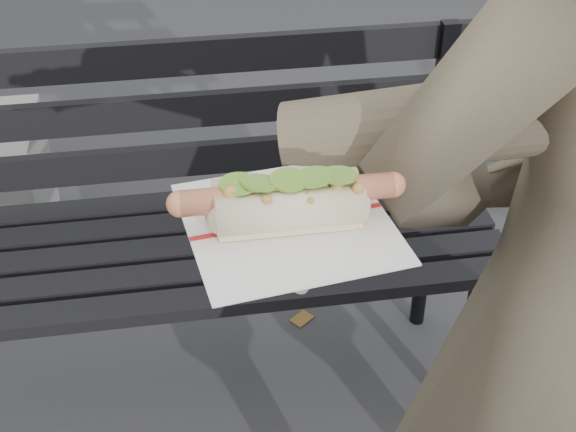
{
  "coord_description": "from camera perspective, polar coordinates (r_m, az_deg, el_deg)",
  "views": [
    {
      "loc": [
        -0.01,
        -0.5,
        1.57
      ],
      "look_at": [
        0.09,
        0.1,
        1.13
      ],
      "focal_mm": 50.0,
      "sensor_mm": 36.0,
      "label": 1
    }
  ],
  "objects": [
    {
      "name": "park_bench",
      "position": [
        1.82,
        -9.35,
        0.23
      ],
      "size": [
        1.5,
        0.44,
        0.88
      ],
      "color": "black",
      "rests_on": "ground"
    },
    {
      "name": "held_hotdog",
      "position": [
        0.83,
        12.62,
        5.34
      ],
      "size": [
        0.63,
        0.3,
        0.2
      ],
      "color": "#4D4433"
    }
  ]
}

